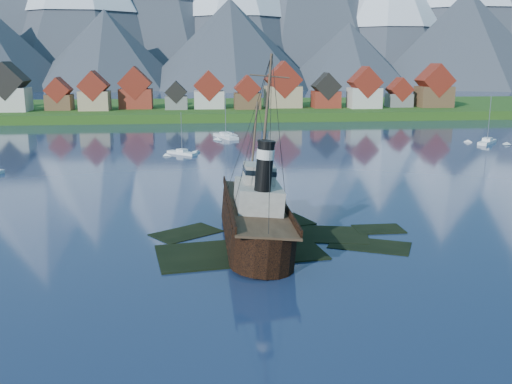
{
  "coord_description": "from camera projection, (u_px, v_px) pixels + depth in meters",
  "views": [
    {
      "loc": [
        -7.7,
        -61.47,
        20.82
      ],
      "look_at": [
        -0.38,
        6.0,
        5.0
      ],
      "focal_mm": 40.0,
      "sensor_mm": 36.0,
      "label": 1
    }
  ],
  "objects": [
    {
      "name": "shoal",
      "position": [
        278.0,
        243.0,
        67.4
      ],
      "size": [
        31.71,
        21.24,
        1.14
      ],
      "color": "black",
      "rests_on": "ground"
    },
    {
      "name": "sailboat_e",
      "position": [
        226.0,
        137.0,
        154.81
      ],
      "size": [
        6.44,
        11.22,
        12.71
      ],
      "rotation": [
        0.0,
        0.0,
        0.36
      ],
      "color": "white",
      "rests_on": "ground"
    },
    {
      "name": "town",
      "position": [
        123.0,
        93.0,
        206.88
      ],
      "size": [
        250.96,
        16.69,
        17.3
      ],
      "color": "maroon",
      "rests_on": "ground"
    },
    {
      "name": "seawall",
      "position": [
        217.0,
        122.0,
        192.86
      ],
      "size": [
        600.0,
        2.5,
        2.0
      ],
      "primitive_type": "cube",
      "color": "#3F3D38",
      "rests_on": "ground"
    },
    {
      "name": "tugboat_wreck",
      "position": [
        252.0,
        214.0,
        67.95
      ],
      "size": [
        6.64,
        28.62,
        22.68
      ],
      "rotation": [
        0.0,
        0.08,
        -0.01
      ],
      "color": "black",
      "rests_on": "ground"
    },
    {
      "name": "sailboat_d",
      "position": [
        487.0,
        142.0,
        144.44
      ],
      "size": [
        7.84,
        8.11,
        12.32
      ],
      "rotation": [
        0.0,
        0.0,
        -0.76
      ],
      "color": "white",
      "rests_on": "ground"
    },
    {
      "name": "sailboat_c",
      "position": [
        182.0,
        153.0,
        128.15
      ],
      "size": [
        6.99,
        6.55,
        9.88
      ],
      "rotation": [
        0.0,
        0.0,
        0.84
      ],
      "color": "white",
      "rests_on": "ground"
    },
    {
      "name": "shore_bank",
      "position": [
        213.0,
        112.0,
        229.65
      ],
      "size": [
        600.0,
        80.0,
        3.2
      ],
      "primitive_type": "cube",
      "color": "#234513",
      "rests_on": "ground"
    },
    {
      "name": "ground",
      "position": [
        265.0,
        246.0,
        65.05
      ],
      "size": [
        1400.0,
        1400.0,
        0.0
      ],
      "primitive_type": "plane",
      "color": "#1A2A4B",
      "rests_on": "ground"
    }
  ]
}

